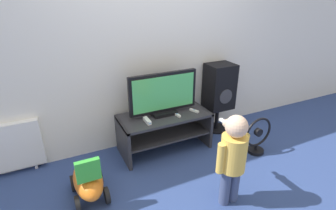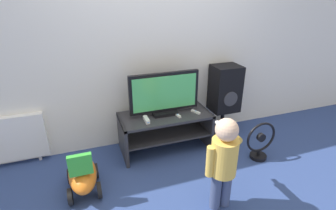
# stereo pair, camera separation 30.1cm
# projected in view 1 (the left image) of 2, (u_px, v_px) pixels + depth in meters

# --- Properties ---
(ground_plane) EXTENTS (16.00, 16.00, 0.00)m
(ground_plane) POSITION_uv_depth(u_px,v_px,m) (174.00, 159.00, 3.14)
(ground_plane) COLOR navy
(wall_back) EXTENTS (10.00, 0.06, 2.60)m
(wall_back) POSITION_uv_depth(u_px,v_px,m) (152.00, 41.00, 3.11)
(wall_back) COLOR silver
(wall_back) RESTS_ON ground_plane
(tv_stand) EXTENTS (1.10, 0.52, 0.48)m
(tv_stand) POSITION_uv_depth(u_px,v_px,m) (164.00, 126.00, 3.23)
(tv_stand) COLOR #2D2D33
(tv_stand) RESTS_ON ground_plane
(television) EXTENTS (0.85, 0.20, 0.52)m
(television) POSITION_uv_depth(u_px,v_px,m) (163.00, 94.00, 3.08)
(television) COLOR black
(television) RESTS_ON tv_stand
(game_console) EXTENTS (0.05, 0.16, 0.04)m
(game_console) POSITION_uv_depth(u_px,v_px,m) (147.00, 121.00, 2.96)
(game_console) COLOR white
(game_console) RESTS_ON tv_stand
(remote_primary) EXTENTS (0.08, 0.13, 0.03)m
(remote_primary) POSITION_uv_depth(u_px,v_px,m) (194.00, 111.00, 3.24)
(remote_primary) COLOR white
(remote_primary) RESTS_ON tv_stand
(remote_secondary) EXTENTS (0.05, 0.13, 0.03)m
(remote_secondary) POSITION_uv_depth(u_px,v_px,m) (177.00, 115.00, 3.13)
(remote_secondary) COLOR white
(remote_secondary) RESTS_ON tv_stand
(child) EXTENTS (0.34, 0.50, 0.91)m
(child) POSITION_uv_depth(u_px,v_px,m) (233.00, 153.00, 2.31)
(child) COLOR #3F4C72
(child) RESTS_ON ground_plane
(speaker_tower) EXTENTS (0.36, 0.32, 0.96)m
(speaker_tower) POSITION_uv_depth(u_px,v_px,m) (219.00, 88.00, 3.56)
(speaker_tower) COLOR black
(speaker_tower) RESTS_ON ground_plane
(floor_fan) EXTENTS (0.39, 0.20, 0.47)m
(floor_fan) POSITION_uv_depth(u_px,v_px,m) (258.00, 137.00, 3.18)
(floor_fan) COLOR black
(floor_fan) RESTS_ON ground_plane
(ride_on_toy) EXTENTS (0.31, 0.57, 0.51)m
(ride_on_toy) POSITION_uv_depth(u_px,v_px,m) (88.00, 180.00, 2.49)
(ride_on_toy) COLOR orange
(ride_on_toy) RESTS_ON ground_plane
(radiator) EXTENTS (0.79, 0.08, 0.60)m
(radiator) POSITION_uv_depth(u_px,v_px,m) (1.00, 149.00, 2.74)
(radiator) COLOR white
(radiator) RESTS_ON ground_plane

